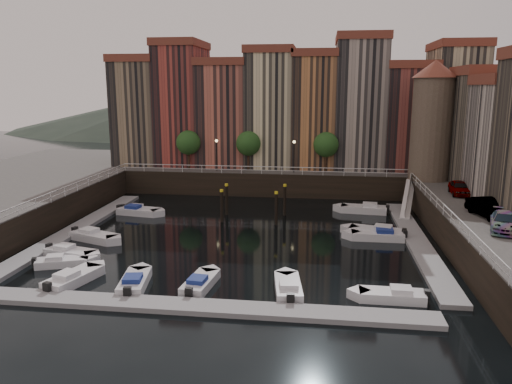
# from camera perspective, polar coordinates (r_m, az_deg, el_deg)

# --- Properties ---
(ground) EXTENTS (200.00, 200.00, 0.00)m
(ground) POSITION_cam_1_polar(r_m,az_deg,el_deg) (48.29, -1.68, -4.70)
(ground) COLOR black
(ground) RESTS_ON ground
(quay_far) EXTENTS (80.00, 20.00, 3.00)m
(quay_far) POSITION_cam_1_polar(r_m,az_deg,el_deg) (73.09, 1.58, 2.25)
(quay_far) COLOR black
(quay_far) RESTS_ON ground
(dock_left) EXTENTS (2.00, 28.00, 0.35)m
(dock_left) POSITION_cam_1_polar(r_m,az_deg,el_deg) (52.36, -19.69, -3.89)
(dock_left) COLOR gray
(dock_left) RESTS_ON ground
(dock_right) EXTENTS (2.00, 28.00, 0.35)m
(dock_right) POSITION_cam_1_polar(r_m,az_deg,el_deg) (47.51, 17.87, -5.35)
(dock_right) COLOR gray
(dock_right) RESTS_ON ground
(dock_near) EXTENTS (30.00, 2.00, 0.35)m
(dock_near) POSITION_cam_1_polar(r_m,az_deg,el_deg) (32.62, -6.58, -12.91)
(dock_near) COLOR gray
(dock_near) RESTS_ON ground
(mountains) EXTENTS (145.00, 100.00, 18.00)m
(mountains) POSITION_cam_1_polar(r_m,az_deg,el_deg) (155.87, 5.51, 9.75)
(mountains) COLOR #2D382D
(mountains) RESTS_ON ground
(far_terrace) EXTENTS (48.70, 10.30, 17.50)m
(far_terrace) POSITION_cam_1_polar(r_m,az_deg,el_deg) (69.33, 4.16, 9.56)
(far_terrace) COLOR #877256
(far_terrace) RESTS_ON quay_far
(corner_tower) EXTENTS (5.20, 5.20, 13.80)m
(corner_tower) POSITION_cam_1_polar(r_m,az_deg,el_deg) (61.55, 19.47, 7.90)
(corner_tower) COLOR #6B5B4C
(corner_tower) RESTS_ON quay_right
(promenade_trees) EXTENTS (21.20, 3.20, 5.20)m
(promenade_trees) POSITION_cam_1_polar(r_m,az_deg,el_deg) (64.86, -0.30, 5.55)
(promenade_trees) COLOR black
(promenade_trees) RESTS_ON quay_far
(street_lamps) EXTENTS (10.36, 0.36, 4.18)m
(street_lamps) POSITION_cam_1_polar(r_m,az_deg,el_deg) (63.92, -0.13, 4.83)
(street_lamps) COLOR black
(street_lamps) RESTS_ON quay_far
(railings) EXTENTS (36.08, 34.04, 0.52)m
(railings) POSITION_cam_1_polar(r_m,az_deg,el_deg) (52.07, -0.84, 0.83)
(railings) COLOR white
(railings) RESTS_ON ground
(gangway) EXTENTS (2.78, 8.32, 3.73)m
(gangway) POSITION_cam_1_polar(r_m,az_deg,el_deg) (57.72, 16.98, -0.48)
(gangway) COLOR white
(gangway) RESTS_ON ground
(mooring_pilings) EXTENTS (6.69, 4.27, 3.78)m
(mooring_pilings) POSITION_cam_1_polar(r_m,az_deg,el_deg) (52.83, -0.43, -1.38)
(mooring_pilings) COLOR black
(mooring_pilings) RESTS_ON ground
(boat_left_0) EXTENTS (4.28, 2.83, 0.97)m
(boat_left_0) POSITION_cam_1_polar(r_m,az_deg,el_deg) (42.52, -21.39, -7.44)
(boat_left_0) COLOR silver
(boat_left_0) RESTS_ON ground
(boat_left_1) EXTENTS (4.75, 2.68, 1.06)m
(boat_left_1) POSITION_cam_1_polar(r_m,az_deg,el_deg) (44.42, -20.53, -6.50)
(boat_left_1) COLOR silver
(boat_left_1) RESTS_ON ground
(boat_left_2) EXTENTS (5.08, 3.31, 1.15)m
(boat_left_2) POSITION_cam_1_polar(r_m,az_deg,el_deg) (48.30, -18.09, -4.82)
(boat_left_2) COLOR silver
(boat_left_2) RESTS_ON ground
(boat_left_3) EXTENTS (5.01, 2.48, 1.12)m
(boat_left_3) POSITION_cam_1_polar(r_m,az_deg,el_deg) (56.51, -13.41, -2.15)
(boat_left_3) COLOR silver
(boat_left_3) RESTS_ON ground
(boat_left_4) EXTENTS (4.75, 2.34, 1.07)m
(boat_left_4) POSITION_cam_1_polar(r_m,az_deg,el_deg) (56.93, -13.18, -2.05)
(boat_left_4) COLOR silver
(boat_left_4) RESTS_ON ground
(boat_right_0) EXTENTS (4.53, 1.70, 1.04)m
(boat_right_0) POSITION_cam_1_polar(r_m,az_deg,el_deg) (34.77, 15.44, -11.34)
(boat_right_0) COLOR silver
(boat_right_0) RESTS_ON ground
(boat_right_2) EXTENTS (5.01, 1.82, 1.15)m
(boat_right_2) POSITION_cam_1_polar(r_m,az_deg,el_deg) (47.52, 13.85, -4.84)
(boat_right_2) COLOR silver
(boat_right_2) RESTS_ON ground
(boat_right_3) EXTENTS (5.36, 3.08, 1.20)m
(boat_right_3) POSITION_cam_1_polar(r_m,az_deg,el_deg) (48.51, 13.68, -4.47)
(boat_right_3) COLOR silver
(boat_right_3) RESTS_ON ground
(boat_right_4) EXTENTS (5.37, 2.42, 1.21)m
(boat_right_4) POSITION_cam_1_polar(r_m,az_deg,el_deg) (57.12, 12.33, -1.92)
(boat_right_4) COLOR silver
(boat_right_4) RESTS_ON ground
(boat_near_0) EXTENTS (3.01, 5.04, 1.13)m
(boat_near_0) POSITION_cam_1_polar(r_m,az_deg,el_deg) (38.55, -20.24, -9.26)
(boat_near_0) COLOR silver
(boat_near_0) RESTS_ON ground
(boat_near_1) EXTENTS (2.44, 4.85, 1.09)m
(boat_near_1) POSITION_cam_1_polar(r_m,az_deg,el_deg) (36.67, -13.73, -9.97)
(boat_near_1) COLOR silver
(boat_near_1) RESTS_ON ground
(boat_near_2) EXTENTS (2.08, 4.59, 1.04)m
(boat_near_2) POSITION_cam_1_polar(r_m,az_deg,el_deg) (35.74, -6.44, -10.31)
(boat_near_2) COLOR silver
(boat_near_2) RESTS_ON ground
(boat_near_3) EXTENTS (2.31, 4.86, 1.09)m
(boat_near_3) POSITION_cam_1_polar(r_m,az_deg,el_deg) (34.77, 3.70, -10.88)
(boat_near_3) COLOR silver
(boat_near_3) RESTS_ON ground
(car_a) EXTENTS (1.93, 4.25, 1.41)m
(car_a) POSITION_cam_1_polar(r_m,az_deg,el_deg) (54.51, 22.19, 0.35)
(car_a) COLOR gray
(car_a) RESTS_ON quay_right
(car_b) EXTENTS (2.88, 5.12, 1.60)m
(car_b) POSITION_cam_1_polar(r_m,az_deg,el_deg) (46.08, 25.08, -1.78)
(car_b) COLOR gray
(car_b) RESTS_ON quay_right
(car_c) EXTENTS (3.28, 5.18, 1.40)m
(car_c) POSITION_cam_1_polar(r_m,az_deg,el_deg) (42.39, 26.52, -3.18)
(car_c) COLOR gray
(car_c) RESTS_ON quay_right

